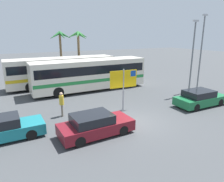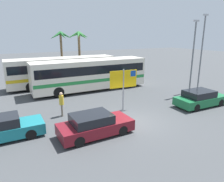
{
  "view_description": "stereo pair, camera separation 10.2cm",
  "coord_description": "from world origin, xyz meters",
  "px_view_note": "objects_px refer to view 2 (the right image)",
  "views": [
    {
      "loc": [
        -7.35,
        -10.68,
        5.69
      ],
      "look_at": [
        0.17,
        3.4,
        1.3
      ],
      "focal_mm": 33.17,
      "sensor_mm": 36.0,
      "label": 1
    },
    {
      "loc": [
        -7.26,
        -10.73,
        5.69
      ],
      "look_at": [
        0.17,
        3.4,
        1.3
      ],
      "focal_mm": 33.17,
      "sensor_mm": 36.0,
      "label": 2
    }
  ],
  "objects_px": {
    "bus_front_coach": "(90,73)",
    "car_maroon": "(95,125)",
    "car_green": "(200,98)",
    "bus_rear_coach": "(63,70)",
    "pedestrian_crossing_lot": "(61,102)",
    "ferry_sign": "(124,81)",
    "car_teal": "(2,129)"
  },
  "relations": [
    {
      "from": "car_maroon",
      "to": "ferry_sign",
      "type": "bearing_deg",
      "value": 36.17
    },
    {
      "from": "car_maroon",
      "to": "pedestrian_crossing_lot",
      "type": "xyz_separation_m",
      "value": [
        -0.92,
        3.77,
        0.41
      ]
    },
    {
      "from": "car_maroon",
      "to": "pedestrian_crossing_lot",
      "type": "height_order",
      "value": "pedestrian_crossing_lot"
    },
    {
      "from": "car_teal",
      "to": "pedestrian_crossing_lot",
      "type": "xyz_separation_m",
      "value": [
        3.84,
        1.84,
        0.41
      ]
    },
    {
      "from": "car_green",
      "to": "car_maroon",
      "type": "xyz_separation_m",
      "value": [
        -9.65,
        -0.69,
        -0.0
      ]
    },
    {
      "from": "bus_rear_coach",
      "to": "pedestrian_crossing_lot",
      "type": "relative_size",
      "value": 6.7
    },
    {
      "from": "bus_rear_coach",
      "to": "car_maroon",
      "type": "bearing_deg",
      "value": -97.15
    },
    {
      "from": "car_maroon",
      "to": "bus_front_coach",
      "type": "bearing_deg",
      "value": 67.67
    },
    {
      "from": "pedestrian_crossing_lot",
      "to": "car_maroon",
      "type": "bearing_deg",
      "value": -61.13
    },
    {
      "from": "car_green",
      "to": "car_maroon",
      "type": "bearing_deg",
      "value": -174.45
    },
    {
      "from": "bus_front_coach",
      "to": "car_green",
      "type": "height_order",
      "value": "bus_front_coach"
    },
    {
      "from": "ferry_sign",
      "to": "car_green",
      "type": "xyz_separation_m",
      "value": [
        6.01,
        -2.13,
        -1.69
      ]
    },
    {
      "from": "car_green",
      "to": "pedestrian_crossing_lot",
      "type": "xyz_separation_m",
      "value": [
        -10.57,
        3.08,
        0.41
      ]
    },
    {
      "from": "car_green",
      "to": "car_maroon",
      "type": "distance_m",
      "value": 9.67
    },
    {
      "from": "car_maroon",
      "to": "car_teal",
      "type": "xyz_separation_m",
      "value": [
        -4.76,
        1.93,
        -0.0
      ]
    },
    {
      "from": "car_green",
      "to": "pedestrian_crossing_lot",
      "type": "bearing_deg",
      "value": 165.21
    },
    {
      "from": "car_maroon",
      "to": "car_teal",
      "type": "bearing_deg",
      "value": 156.4
    },
    {
      "from": "car_maroon",
      "to": "pedestrian_crossing_lot",
      "type": "distance_m",
      "value": 3.91
    },
    {
      "from": "bus_front_coach",
      "to": "car_green",
      "type": "bearing_deg",
      "value": -56.03
    },
    {
      "from": "ferry_sign",
      "to": "car_teal",
      "type": "relative_size",
      "value": 0.74
    },
    {
      "from": "bus_front_coach",
      "to": "bus_rear_coach",
      "type": "relative_size",
      "value": 1.0
    },
    {
      "from": "ferry_sign",
      "to": "car_maroon",
      "type": "relative_size",
      "value": 0.74
    },
    {
      "from": "ferry_sign",
      "to": "bus_rear_coach",
      "type": "bearing_deg",
      "value": 105.99
    },
    {
      "from": "ferry_sign",
      "to": "pedestrian_crossing_lot",
      "type": "relative_size",
      "value": 1.81
    },
    {
      "from": "pedestrian_crossing_lot",
      "to": "bus_rear_coach",
      "type": "bearing_deg",
      "value": 89.53
    },
    {
      "from": "bus_front_coach",
      "to": "car_maroon",
      "type": "relative_size",
      "value": 2.73
    },
    {
      "from": "bus_front_coach",
      "to": "car_maroon",
      "type": "bearing_deg",
      "value": -110.79
    },
    {
      "from": "ferry_sign",
      "to": "pedestrian_crossing_lot",
      "type": "xyz_separation_m",
      "value": [
        -4.56,
        0.96,
        -1.28
      ]
    },
    {
      "from": "bus_rear_coach",
      "to": "car_green",
      "type": "distance_m",
      "value": 14.65
    },
    {
      "from": "car_green",
      "to": "car_teal",
      "type": "relative_size",
      "value": 1.03
    },
    {
      "from": "ferry_sign",
      "to": "car_teal",
      "type": "height_order",
      "value": "ferry_sign"
    },
    {
      "from": "bus_rear_coach",
      "to": "car_maroon",
      "type": "xyz_separation_m",
      "value": [
        -1.62,
        -12.88,
        -1.15
      ]
    }
  ]
}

